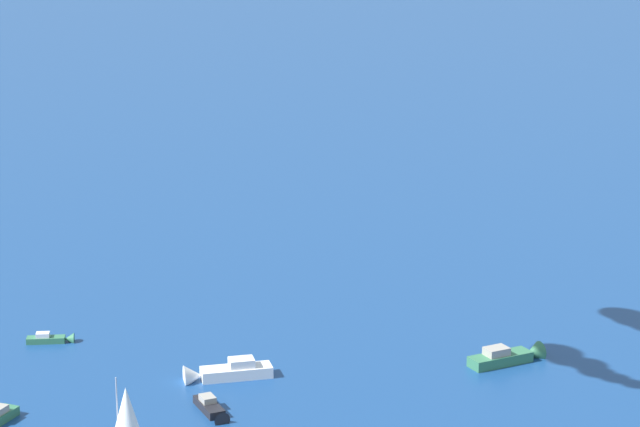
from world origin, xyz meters
The scene contains 5 objects.
motorboat_near_centre centered at (-11.89, -25.29, 0.85)m, with size 10.39×8.67×3.15m.
motorboat_inshore centered at (-39.26, -1.46, 0.81)m, with size 10.62×6.47×3.02m.
motorboat_offshore centered at (-3.32, -18.88, 0.57)m, with size 4.80×7.43×2.12m.
motorboat_trailing centered at (-6.43, -51.70, 0.49)m, with size 5.53×5.49×1.80m.
sailboat_outer_ring_a centered at (11.89, -16.13, 4.48)m, with size 6.55×7.19×9.82m.
Camera 1 is at (92.92, 78.43, 59.05)m, focal length 71.87 mm.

